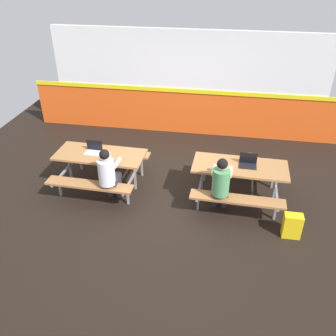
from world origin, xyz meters
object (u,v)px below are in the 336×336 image
Objects in this scene: picnic_table_right at (239,173)px; backpack_dark at (292,226)px; student_further at (221,182)px; student_nearer at (108,172)px; laptop_dark at (248,163)px; picnic_table_left at (101,161)px; tote_bag_bright at (249,164)px; laptop_silver at (94,150)px.

picnic_table_right is 4.00× the size of backpack_dark.
student_further is (-0.32, -0.55, 0.13)m from picnic_table_right.
picnic_table_right is 2.42m from student_nearer.
laptop_dark is (2.48, 0.61, 0.08)m from student_nearer.
picnic_table_left is 4.10× the size of tote_bag_bright.
student_nearer is at bearing -166.28° from picnic_table_right.
student_nearer reaches higher than backpack_dark.
picnic_table_right reaches higher than tote_bag_bright.
backpack_dark reaches higher than tote_bag_bright.
laptop_silver reaches higher than backpack_dark.
student_further is at bearing -110.07° from tote_bag_bright.
picnic_table_right is 5.39× the size of laptop_silver.
laptop_silver is at bearing 163.20° from picnic_table_left.
student_further is at bearing 0.76° from student_nearer.
picnic_table_left reaches higher than backpack_dark.
student_nearer is 3.69× the size of laptop_silver.
laptop_dark reaches higher than picnic_table_right.
laptop_dark is at bearing 13.72° from student_nearer.
picnic_table_left is at bearing 165.62° from backpack_dark.
tote_bag_bright is (0.57, 1.56, -0.51)m from student_further.
laptop_dark is (0.14, 0.03, 0.21)m from picnic_table_right.
student_nearer is 2.74× the size of backpack_dark.
backpack_dark is (3.25, -0.36, -0.49)m from student_nearer.
laptop_silver is (-0.49, 0.61, 0.08)m from student_nearer.
picnic_table_left is 1.00× the size of picnic_table_right.
tote_bag_bright is (-0.66, 1.95, -0.02)m from backpack_dark.
picnic_table_left is at bearing -179.88° from picnic_table_right.
backpack_dark is 2.05m from tote_bag_bright.
picnic_table_right is 1.46× the size of student_nearer.
student_nearer is 2.02m from student_further.
picnic_table_left reaches higher than tote_bag_bright.
laptop_dark is at bearing 13.78° from picnic_table_right.
laptop_silver is at bearing -162.39° from tote_bag_bright.
tote_bag_bright is (2.60, 1.59, -0.51)m from student_nearer.
laptop_dark is at bearing 0.79° from picnic_table_left.
laptop_dark is 1.15m from tote_bag_bright.
student_nearer is at bearing -166.28° from laptop_dark.
backpack_dark is (0.77, -0.96, -0.57)m from laptop_dark.
picnic_table_left is 3.14m from tote_bag_bright.
laptop_silver is 0.76× the size of tote_bag_bright.
student_nearer is 1.00× the size of student_further.
picnic_table_right is at bearing 134.22° from backpack_dark.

